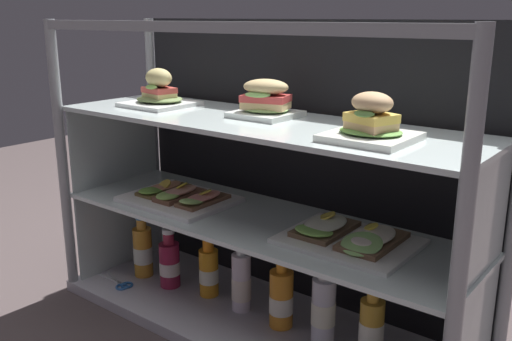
{
  "coord_description": "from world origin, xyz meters",
  "views": [
    {
      "loc": [
        0.97,
        -1.23,
        0.94
      ],
      "look_at": [
        0.0,
        0.0,
        0.51
      ],
      "focal_mm": 39.62,
      "sensor_mm": 36.0,
      "label": 1
    }
  ],
  "objects_px": {
    "plated_roll_sandwich_left_of_center": "(159,94)",
    "juice_bottle_front_left_end": "(371,329)",
    "juice_bottle_front_right_end": "(241,282)",
    "juice_bottle_tucked_behind": "(281,299)",
    "juice_bottle_front_middle": "(324,309)",
    "open_sandwich_tray_center": "(179,197)",
    "juice_bottle_near_post": "(143,251)",
    "plated_roll_sandwich_mid_left": "(266,101)",
    "juice_bottle_back_left": "(209,270)",
    "plated_roll_sandwich_mid_right": "(371,124)",
    "open_sandwich_tray_right_of_center": "(348,236)",
    "juice_bottle_back_center": "(170,263)",
    "kitchen_scissors": "(121,284)"
  },
  "relations": [
    {
      "from": "plated_roll_sandwich_mid_left",
      "to": "juice_bottle_front_left_end",
      "type": "bearing_deg",
      "value": -6.15
    },
    {
      "from": "plated_roll_sandwich_mid_left",
      "to": "juice_bottle_tucked_behind",
      "type": "height_order",
      "value": "plated_roll_sandwich_mid_left"
    },
    {
      "from": "open_sandwich_tray_right_of_center",
      "to": "juice_bottle_back_center",
      "type": "relative_size",
      "value": 1.63
    },
    {
      "from": "juice_bottle_near_post",
      "to": "open_sandwich_tray_right_of_center",
      "type": "bearing_deg",
      "value": 1.51
    },
    {
      "from": "plated_roll_sandwich_left_of_center",
      "to": "juice_bottle_front_right_end",
      "type": "xyz_separation_m",
      "value": [
        0.33,
        0.0,
        -0.56
      ]
    },
    {
      "from": "juice_bottle_near_post",
      "to": "juice_bottle_back_center",
      "type": "xyz_separation_m",
      "value": [
        0.14,
        0.0,
        -0.01
      ]
    },
    {
      "from": "open_sandwich_tray_right_of_center",
      "to": "plated_roll_sandwich_left_of_center",
      "type": "bearing_deg",
      "value": 179.9
    },
    {
      "from": "open_sandwich_tray_right_of_center",
      "to": "juice_bottle_front_right_end",
      "type": "xyz_separation_m",
      "value": [
        -0.37,
        0.01,
        -0.25
      ]
    },
    {
      "from": "plated_roll_sandwich_mid_left",
      "to": "juice_bottle_front_left_end",
      "type": "relative_size",
      "value": 0.73
    },
    {
      "from": "plated_roll_sandwich_mid_right",
      "to": "juice_bottle_back_center",
      "type": "distance_m",
      "value": 0.94
    },
    {
      "from": "juice_bottle_near_post",
      "to": "juice_bottle_front_left_end",
      "type": "distance_m",
      "value": 0.88
    },
    {
      "from": "juice_bottle_tucked_behind",
      "to": "kitchen_scissors",
      "type": "bearing_deg",
      "value": -167.84
    },
    {
      "from": "kitchen_scissors",
      "to": "open_sandwich_tray_center",
      "type": "bearing_deg",
      "value": 23.54
    },
    {
      "from": "juice_bottle_back_left",
      "to": "juice_bottle_tucked_behind",
      "type": "height_order",
      "value": "juice_bottle_tucked_behind"
    },
    {
      "from": "juice_bottle_front_right_end",
      "to": "juice_bottle_tucked_behind",
      "type": "xyz_separation_m",
      "value": [
        0.16,
        -0.0,
        -0.0
      ]
    },
    {
      "from": "juice_bottle_front_right_end",
      "to": "juice_bottle_front_middle",
      "type": "height_order",
      "value": "juice_bottle_front_middle"
    },
    {
      "from": "juice_bottle_back_left",
      "to": "plated_roll_sandwich_left_of_center",
      "type": "bearing_deg",
      "value": -176.18
    },
    {
      "from": "juice_bottle_front_left_end",
      "to": "juice_bottle_near_post",
      "type": "bearing_deg",
      "value": -178.11
    },
    {
      "from": "plated_roll_sandwich_left_of_center",
      "to": "plated_roll_sandwich_mid_left",
      "type": "distance_m",
      "value": 0.4
    },
    {
      "from": "plated_roll_sandwich_mid_right",
      "to": "juice_bottle_front_middle",
      "type": "height_order",
      "value": "plated_roll_sandwich_mid_right"
    },
    {
      "from": "juice_bottle_near_post",
      "to": "kitchen_scissors",
      "type": "relative_size",
      "value": 1.27
    },
    {
      "from": "plated_roll_sandwich_mid_left",
      "to": "juice_bottle_front_middle",
      "type": "bearing_deg",
      "value": -11.25
    },
    {
      "from": "kitchen_scissors",
      "to": "juice_bottle_front_middle",
      "type": "bearing_deg",
      "value": 9.62
    },
    {
      "from": "open_sandwich_tray_center",
      "to": "juice_bottle_tucked_behind",
      "type": "relative_size",
      "value": 1.53
    },
    {
      "from": "juice_bottle_near_post",
      "to": "plated_roll_sandwich_left_of_center",
      "type": "bearing_deg",
      "value": 12.77
    },
    {
      "from": "juice_bottle_tucked_behind",
      "to": "juice_bottle_front_middle",
      "type": "relative_size",
      "value": 0.89
    },
    {
      "from": "juice_bottle_tucked_behind",
      "to": "juice_bottle_front_middle",
      "type": "height_order",
      "value": "juice_bottle_front_middle"
    },
    {
      "from": "juice_bottle_back_center",
      "to": "juice_bottle_tucked_behind",
      "type": "height_order",
      "value": "juice_bottle_tucked_behind"
    },
    {
      "from": "plated_roll_sandwich_mid_right",
      "to": "juice_bottle_front_right_end",
      "type": "height_order",
      "value": "plated_roll_sandwich_mid_right"
    },
    {
      "from": "juice_bottle_front_middle",
      "to": "juice_bottle_front_left_end",
      "type": "bearing_deg",
      "value": 2.87
    },
    {
      "from": "juice_bottle_front_left_end",
      "to": "juice_bottle_tucked_behind",
      "type": "bearing_deg",
      "value": -178.95
    },
    {
      "from": "juice_bottle_back_left",
      "to": "juice_bottle_front_right_end",
      "type": "relative_size",
      "value": 0.91
    },
    {
      "from": "plated_roll_sandwich_left_of_center",
      "to": "juice_bottle_tucked_behind",
      "type": "relative_size",
      "value": 0.91
    },
    {
      "from": "juice_bottle_front_right_end",
      "to": "kitchen_scissors",
      "type": "distance_m",
      "value": 0.46
    },
    {
      "from": "plated_roll_sandwich_left_of_center",
      "to": "juice_bottle_front_left_end",
      "type": "xyz_separation_m",
      "value": [
        0.78,
        0.01,
        -0.56
      ]
    },
    {
      "from": "juice_bottle_near_post",
      "to": "juice_bottle_front_right_end",
      "type": "distance_m",
      "value": 0.43
    },
    {
      "from": "plated_roll_sandwich_left_of_center",
      "to": "juice_bottle_front_middle",
      "type": "xyz_separation_m",
      "value": [
        0.64,
        -0.0,
        -0.55
      ]
    },
    {
      "from": "plated_roll_sandwich_mid_right",
      "to": "kitchen_scissors",
      "type": "distance_m",
      "value": 1.1
    },
    {
      "from": "plated_roll_sandwich_mid_left",
      "to": "juice_bottle_tucked_behind",
      "type": "xyz_separation_m",
      "value": [
        0.1,
        -0.05,
        -0.57
      ]
    },
    {
      "from": "open_sandwich_tray_center",
      "to": "juice_bottle_near_post",
      "type": "bearing_deg",
      "value": 176.71
    },
    {
      "from": "plated_roll_sandwich_mid_left",
      "to": "plated_roll_sandwich_mid_right",
      "type": "bearing_deg",
      "value": -14.92
    },
    {
      "from": "open_sandwich_tray_center",
      "to": "juice_bottle_back_left",
      "type": "xyz_separation_m",
      "value": [
        0.08,
        0.05,
        -0.25
      ]
    },
    {
      "from": "open_sandwich_tray_center",
      "to": "kitchen_scissors",
      "type": "relative_size",
      "value": 1.92
    },
    {
      "from": "plated_roll_sandwich_mid_left",
      "to": "juice_bottle_front_left_end",
      "type": "height_order",
      "value": "plated_roll_sandwich_mid_left"
    },
    {
      "from": "juice_bottle_front_right_end",
      "to": "juice_bottle_near_post",
      "type": "bearing_deg",
      "value": -176.52
    },
    {
      "from": "juice_bottle_front_right_end",
      "to": "juice_bottle_front_middle",
      "type": "distance_m",
      "value": 0.31
    },
    {
      "from": "juice_bottle_back_center",
      "to": "plated_roll_sandwich_left_of_center",
      "type": "bearing_deg",
      "value": 149.42
    },
    {
      "from": "juice_bottle_front_right_end",
      "to": "juice_bottle_front_left_end",
      "type": "height_order",
      "value": "juice_bottle_front_right_end"
    },
    {
      "from": "juice_bottle_back_center",
      "to": "juice_bottle_front_left_end",
      "type": "xyz_separation_m",
      "value": [
        0.74,
        0.03,
        0.01
      ]
    },
    {
      "from": "plated_roll_sandwich_left_of_center",
      "to": "juice_bottle_front_middle",
      "type": "height_order",
      "value": "plated_roll_sandwich_left_of_center"
    }
  ]
}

